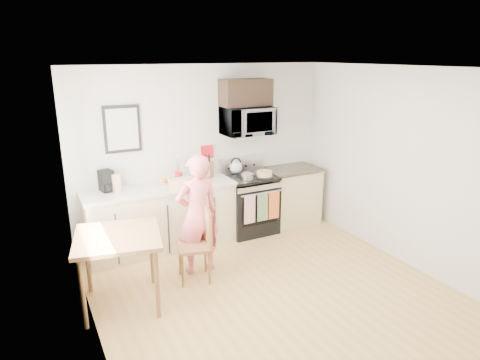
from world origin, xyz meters
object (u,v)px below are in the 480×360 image
person (198,214)px  chair (204,235)px  range (250,205)px  dining_table (118,243)px  cake (264,174)px  microwave (247,121)px

person → chair: person is taller
range → dining_table: size_ratio=1.25×
cake → dining_table: bearing=-157.7°
range → cake: 0.58m
range → dining_table: range is taller
microwave → person: bearing=-142.2°
range → dining_table: 2.58m
microwave → chair: (-1.22, -1.16, -1.17)m
person → range: bearing=-147.3°
range → dining_table: (-2.28, -1.17, 0.31)m
dining_table → cake: 2.64m
microwave → cake: 0.85m
microwave → person: 1.82m
microwave → chair: microwave is taller
dining_table → chair: chair is taller
dining_table → cake: size_ratio=3.23×
chair → cake: (1.38, 0.89, 0.38)m
dining_table → chair: (1.06, 0.11, -0.16)m
microwave → dining_table: (-2.28, -1.27, -1.01)m
dining_table → chair: size_ratio=1.01×
microwave → cake: bearing=-60.1°
dining_table → cake: (2.44, 1.00, 0.22)m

